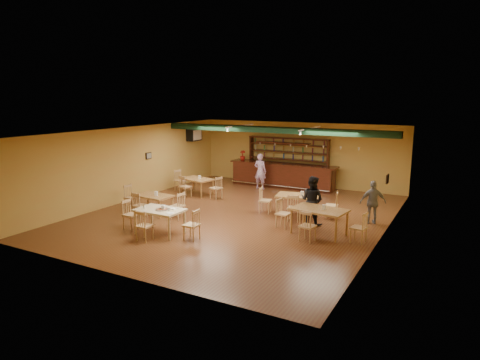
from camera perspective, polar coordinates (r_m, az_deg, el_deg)
The scene contains 23 objects.
floor at distance 15.41m, azimuth -0.15°, elevation -4.68°, with size 12.00×12.00×0.00m, color #5B2C1A.
ceiling_beam at distance 17.39m, azimuth 4.32°, elevation 6.73°, with size 10.00×0.30×0.25m, color black.
track_rail_left at distance 18.72m, azimuth 0.02°, elevation 7.29°, with size 0.05×2.50×0.05m, color white.
track_rail_right at distance 17.42m, azimuth 9.37°, elevation 6.85°, with size 0.05×2.50×0.05m, color white.
ac_unit at distance 21.02m, azimuth -6.17°, elevation 6.04°, with size 0.34×0.70×0.48m, color white.
picture_left at distance 18.68m, azimuth -12.15°, elevation 3.20°, with size 0.04×0.34×0.28m, color black.
picture_right at distance 13.90m, azimuth 19.16°, elevation 0.14°, with size 0.04×0.34×0.28m, color black.
bar_counter at distance 20.02m, azimuth 5.72°, elevation 0.63°, with size 5.15×0.85×1.13m, color #34170A.
back_bar_hutch at distance 20.50m, azimuth 6.44°, elevation 2.50°, with size 3.99×0.40×2.28m, color #34170A.
poinsettia at distance 20.80m, azimuth 0.35°, elevation 3.33°, with size 0.27×0.27×0.48m, color #A4170F.
dining_table_a at distance 18.56m, azimuth -5.73°, elevation -0.87°, with size 1.42×0.85×0.71m, color brown.
dining_table_b at distance 15.39m, azimuth 7.72°, elevation -3.36°, with size 1.50×0.90×0.75m, color brown.
dining_table_c at distance 15.78m, azimuth -11.50°, elevation -3.22°, with size 1.40×0.84×0.70m, color brown.
dining_table_d at distance 13.39m, azimuth 10.53°, elevation -5.51°, with size 1.64×0.98×0.82m, color brown.
near_table at distance 13.48m, azimuth -10.67°, elevation -5.48°, with size 1.47×0.94×0.79m, color beige.
pizza_tray at distance 13.30m, azimuth -10.39°, elevation -3.90°, with size 0.40×0.40×0.01m, color silver.
parmesan_shaker at distance 13.54m, azimuth -12.71°, elevation -3.52°, with size 0.07×0.07×0.11m, color #EAE5C6.
napkin_stack at distance 13.30m, azimuth -8.94°, elevation -3.82°, with size 0.20×0.15×0.03m, color white.
pizza_server at distance 13.25m, azimuth -9.72°, elevation -3.90°, with size 0.32×0.09×0.00m, color silver.
side_plate at distance 12.86m, azimuth -9.33°, elevation -4.40°, with size 0.22×0.22×0.01m, color white.
patron_bar at distance 19.54m, azimuth 2.73°, elevation 1.18°, with size 0.60×0.39×1.64m, color #9754B7.
patron_right_a at distance 14.29m, azimuth 9.61°, elevation -2.71°, with size 0.80×0.62×1.64m, color black.
patron_right_b at distance 14.90m, azimuth 17.38°, elevation -2.86°, with size 0.86×0.36×1.46m, color gray.
Camera 1 is at (7.13, -13.00, 4.21)m, focal length 31.85 mm.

